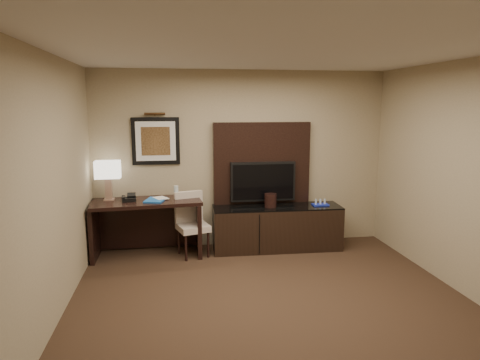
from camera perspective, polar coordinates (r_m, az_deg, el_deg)
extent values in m
cube|color=#322116|center=(4.66, 5.39, -18.05)|extent=(4.50, 5.00, 0.01)
cube|color=silver|center=(4.14, 6.04, 17.11)|extent=(4.50, 5.00, 0.01)
cube|color=tan|center=(6.61, 0.26, 2.79)|extent=(4.50, 0.01, 2.70)
cube|color=tan|center=(1.99, 24.73, -15.78)|extent=(4.50, 0.01, 2.70)
cube|color=tan|center=(4.24, -25.24, -2.31)|extent=(0.01, 5.00, 2.70)
cube|color=black|center=(6.39, -12.24, -6.29)|extent=(1.59, 0.79, 0.83)
cube|color=black|center=(6.58, 4.93, -6.34)|extent=(1.95, 0.60, 0.67)
cube|color=black|center=(6.62, 2.91, 2.08)|extent=(1.50, 0.12, 1.30)
cube|color=black|center=(6.56, 3.07, -0.20)|extent=(1.00, 0.08, 0.60)
cube|color=black|center=(6.48, -11.17, 5.12)|extent=(0.70, 0.04, 0.70)
cylinder|color=#442B16|center=(6.42, -11.30, 8.64)|extent=(0.04, 0.04, 0.30)
cube|color=#1A58AC|center=(6.24, -11.22, -2.64)|extent=(0.33, 0.40, 0.02)
imported|color=#BDB494|center=(6.27, -11.29, -1.59)|extent=(0.16, 0.10, 0.23)
cylinder|color=silver|center=(6.30, -8.51, -1.64)|extent=(0.08, 0.08, 0.19)
cylinder|color=black|center=(6.42, 4.09, -2.73)|extent=(0.23, 0.23, 0.20)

